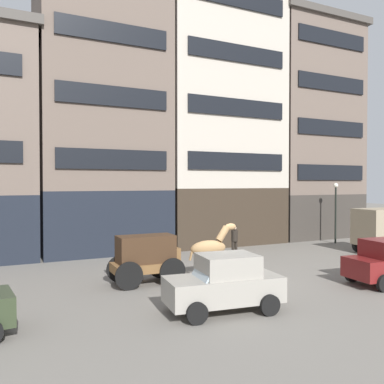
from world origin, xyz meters
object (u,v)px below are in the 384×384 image
cargo_wagon (147,256)px  pedestrian_officer (235,239)px  sedan_light (224,283)px  draft_horse (210,248)px  streetlamp_curbside (336,204)px

cargo_wagon → pedestrian_officer: (6.50, 3.69, -0.17)m
pedestrian_officer → sedan_light: bearing=-123.8°
draft_horse → sedan_light: (-1.93, -4.49, -0.36)m
draft_horse → cargo_wagon: bearing=180.0°
draft_horse → streetlamp_curbside: size_ratio=0.57×
cargo_wagon → pedestrian_officer: size_ratio=1.63×
sedan_light → streetlamp_curbside: (14.29, 9.35, 1.76)m
streetlamp_curbside → sedan_light: bearing=-146.8°
sedan_light → draft_horse: bearing=66.7°
sedan_light → pedestrian_officer: size_ratio=2.15×
cargo_wagon → sedan_light: 4.61m
pedestrian_officer → streetlamp_curbside: 9.05m
cargo_wagon → pedestrian_officer: 7.47m
sedan_light → cargo_wagon: bearing=102.8°
sedan_light → streetlamp_curbside: 17.16m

